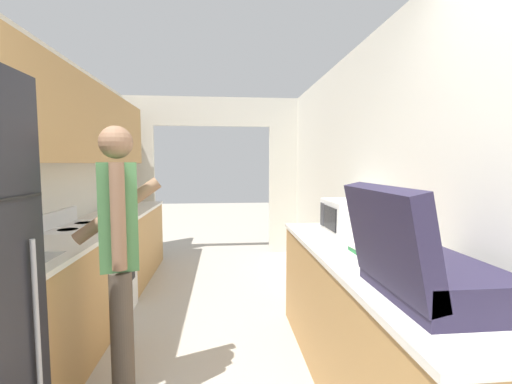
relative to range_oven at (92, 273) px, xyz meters
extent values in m
cube|color=#B2844C|center=(-0.15, 0.23, 1.40)|extent=(0.32, 3.58, 0.78)
cube|color=silver|center=(2.44, -0.76, 0.80)|extent=(0.06, 7.21, 2.50)
cube|color=silver|center=(-0.18, 2.27, 0.57)|extent=(0.65, 0.06, 2.05)
cube|color=silver|center=(2.29, 2.27, 0.57)|extent=(0.65, 0.06, 2.05)
cube|color=silver|center=(1.05, 2.27, 1.82)|extent=(3.12, 0.06, 0.45)
cube|color=#B2844C|center=(-0.01, -0.98, -0.02)|extent=(0.60, 1.18, 0.86)
cube|color=silver|center=(-0.01, -0.98, 0.42)|extent=(0.62, 1.19, 0.03)
cube|color=#B2844C|center=(-0.01, 1.20, -0.02)|extent=(0.60, 1.63, 0.86)
cube|color=silver|center=(-0.01, 1.21, 0.42)|extent=(0.62, 1.64, 0.03)
cube|color=#9EA3A8|center=(-0.01, -1.16, 0.44)|extent=(0.42, 0.44, 0.00)
cube|color=#B2844C|center=(2.11, -1.23, -0.02)|extent=(0.60, 2.31, 0.86)
cube|color=silver|center=(2.11, -1.23, 0.42)|extent=(0.62, 2.34, 0.03)
cylinder|color=#99999E|center=(0.41, -1.71, 0.32)|extent=(0.02, 0.02, 0.74)
cube|color=white|center=(0.00, 0.00, -0.01)|extent=(0.62, 0.77, 0.89)
cube|color=black|center=(0.32, 0.00, -0.01)|extent=(0.01, 0.53, 0.27)
cylinder|color=#B7B7BC|center=(0.34, 0.00, 0.22)|extent=(0.02, 0.62, 0.02)
cube|color=white|center=(-0.29, 0.00, 0.51)|extent=(0.04, 0.77, 0.14)
cylinder|color=#232328|center=(0.13, -0.17, 0.44)|extent=(0.16, 0.16, 0.01)
cylinder|color=#232328|center=(0.13, 0.17, 0.44)|extent=(0.16, 0.16, 0.01)
cylinder|color=#232328|center=(-0.12, -0.17, 0.44)|extent=(0.16, 0.16, 0.01)
cylinder|color=#232328|center=(-0.12, 0.17, 0.44)|extent=(0.16, 0.16, 0.01)
cylinder|color=#4C4238|center=(0.62, -1.24, -0.03)|extent=(0.16, 0.16, 0.84)
cylinder|color=#4C4238|center=(0.58, -1.07, -0.03)|extent=(0.16, 0.16, 0.84)
cube|color=#4C844C|center=(0.60, -1.16, 0.70)|extent=(0.26, 0.26, 0.63)
cylinder|color=#8C664C|center=(0.64, -1.29, 0.72)|extent=(0.10, 0.10, 0.60)
cylinder|color=#8C664C|center=(0.56, -1.02, 0.72)|extent=(0.54, 0.23, 0.41)
sphere|color=#8C664C|center=(0.60, -1.16, 1.13)|extent=(0.19, 0.19, 0.19)
cube|color=#231E38|center=(2.11, -1.90, 0.51)|extent=(0.42, 0.60, 0.15)
cube|color=#231E38|center=(1.89, -1.90, 0.70)|extent=(0.17, 0.60, 0.43)
cube|color=#2D2D33|center=(2.11, -1.58, 0.64)|extent=(0.25, 0.02, 0.10)
cube|color=white|center=(2.23, -0.56, 0.57)|extent=(0.33, 0.48, 0.27)
cube|color=black|center=(2.06, -0.61, 0.57)|extent=(0.01, 0.29, 0.18)
cube|color=#38383D|center=(2.06, -0.39, 0.57)|extent=(0.01, 0.10, 0.19)
cube|color=#33894C|center=(2.14, -1.19, 0.46)|extent=(0.22, 0.25, 0.03)
cube|color=white|center=(2.15, -1.19, 0.48)|extent=(0.24, 0.25, 0.02)
cube|color=red|center=(2.15, -1.20, 0.51)|extent=(0.20, 0.25, 0.02)
camera|label=1|loc=(1.22, -3.22, 1.01)|focal=24.00mm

